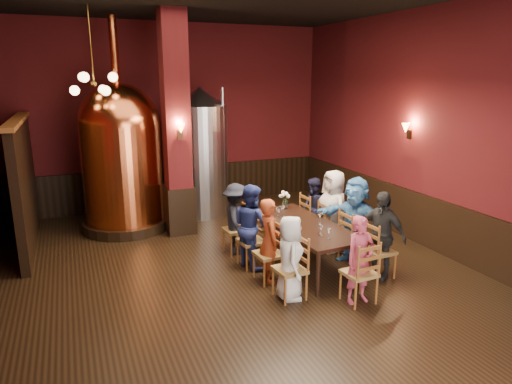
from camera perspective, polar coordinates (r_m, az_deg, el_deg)
name	(u,v)px	position (r m, az deg, el deg)	size (l,w,h in m)	color
room	(238,144)	(6.86, -2.27, 5.97)	(10.00, 10.02, 4.50)	black
wainscot_right	(433,224)	(9.37, 21.27, -3.72)	(0.08, 9.90, 1.00)	black
wainscot_back	(172,186)	(11.89, -10.46, 0.76)	(7.90, 0.08, 1.00)	black
column	(176,126)	(9.45, -9.94, 8.08)	(0.58, 0.58, 4.50)	#4A0F14
partition	(25,185)	(9.83, -26.92, 0.75)	(0.22, 3.50, 2.40)	black
pendant_cluster	(94,84)	(9.29, -19.60, 12.64)	(0.90, 0.90, 1.70)	#A57226
sconce_wall	(410,130)	(9.56, 18.65, 7.32)	(0.20, 0.20, 0.36)	black
sconce_column	(180,130)	(9.16, -9.51, 7.59)	(0.20, 0.20, 0.36)	black
dining_table	(304,227)	(8.01, 5.96, -4.38)	(1.15, 2.46, 0.75)	black
chair_0	(290,269)	(6.88, 4.24, -9.60)	(0.46, 0.46, 0.92)	brown
person_0	(290,258)	(6.81, 4.27, -8.20)	(0.63, 0.41, 1.28)	silver
chair_1	(269,254)	(7.42, 1.63, -7.73)	(0.46, 0.46, 0.92)	brown
person_1	(269,240)	(7.34, 1.64, -6.06)	(0.50, 0.33, 1.38)	#A13B1B
chair_2	(251,241)	(7.97, -0.58, -6.13)	(0.46, 0.46, 0.92)	brown
person_2	(251,226)	(7.88, -0.58, -4.25)	(0.71, 0.35, 1.47)	navy
chair_3	(236,229)	(8.55, -2.51, -4.70)	(0.46, 0.46, 0.92)	brown
person_3	(236,219)	(8.48, -2.53, -3.37)	(0.86, 0.50, 1.34)	black
chair_4	(379,251)	(7.82, 15.18, -7.08)	(0.46, 0.46, 0.92)	brown
person_4	(381,235)	(7.72, 15.31, -5.19)	(0.86, 0.36, 1.47)	black
chair_5	(354,238)	(8.29, 12.15, -5.63)	(0.46, 0.46, 0.92)	brown
person_5	(355,221)	(8.19, 12.27, -3.51)	(1.45, 0.46, 1.56)	teal
chair_6	(332,227)	(8.79, 9.51, -4.34)	(0.46, 0.46, 0.92)	brown
person_6	(333,211)	(8.69, 9.60, -2.34)	(0.76, 0.50, 1.56)	#BFB2A8
chair_7	(313,217)	(9.31, 7.14, -3.18)	(0.46, 0.46, 0.92)	brown
person_7	(313,209)	(9.26, 7.17, -2.14)	(0.62, 0.30, 1.27)	black
chair_8	(359,273)	(6.92, 12.77, -9.81)	(0.46, 0.46, 0.92)	brown
person_8	(360,260)	(6.84, 12.86, -8.27)	(0.48, 0.32, 1.32)	#AD3950
copper_kettle	(122,156)	(10.07, -16.43, 4.39)	(1.86, 1.86, 4.40)	black
steel_vessel	(201,152)	(10.80, -6.87, 4.94)	(1.50, 1.50, 3.00)	#B2B2B7
rose_vase	(285,197)	(8.77, 3.66, -0.64)	(0.21, 0.21, 0.36)	white
wine_glass_0	(277,212)	(8.34, 2.67, -2.47)	(0.07, 0.07, 0.17)	white
wine_glass_1	(283,210)	(8.45, 3.43, -2.27)	(0.07, 0.07, 0.17)	white
wine_glass_2	(320,228)	(7.51, 7.99, -4.53)	(0.07, 0.07, 0.17)	white
wine_glass_3	(281,211)	(8.40, 3.16, -2.36)	(0.07, 0.07, 0.17)	white
wine_glass_4	(279,214)	(8.23, 2.85, -2.71)	(0.07, 0.07, 0.17)	white
wine_glass_5	(321,230)	(7.42, 8.08, -4.77)	(0.07, 0.07, 0.17)	white
wine_glass_6	(320,219)	(8.02, 8.01, -3.31)	(0.07, 0.07, 0.17)	white
wine_glass_7	(329,234)	(7.28, 9.09, -5.19)	(0.07, 0.07, 0.17)	white
wine_glass_8	(292,222)	(7.80, 4.50, -3.71)	(0.07, 0.07, 0.17)	white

